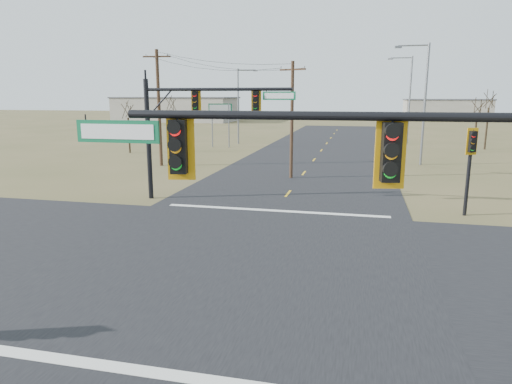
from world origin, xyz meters
TOP-DOWN VIEW (x-y plane):
  - ground at (0.00, 0.00)m, footprint 320.00×320.00m
  - road_ew at (0.00, 0.00)m, footprint 160.00×14.00m
  - road_ns at (0.00, 0.00)m, footprint 14.00×160.00m
  - stop_bar_near at (0.00, -7.50)m, footprint 12.00×0.40m
  - stop_bar_far at (0.00, 7.50)m, footprint 12.00×0.40m
  - mast_arm_near at (4.87, -7.50)m, footprint 10.33×0.49m
  - mast_arm_far at (-4.90, 8.96)m, footprint 8.84×0.59m
  - pedestal_signal_ne at (9.74, 8.73)m, footprint 0.65×0.56m
  - utility_pole_near at (-0.69, 17.72)m, footprint 1.99×0.84m
  - utility_pole_far at (-12.83, 21.28)m, footprint 2.42×0.37m
  - highway_sign at (-12.11, 36.63)m, footprint 2.62×1.02m
  - streetlight_a at (9.40, 27.06)m, footprint 2.94×0.37m
  - streetlight_b at (9.87, 46.20)m, footprint 3.06×0.43m
  - streetlight_c at (-10.89, 41.05)m, footprint 2.62×0.24m
  - bare_tree_a at (-20.14, 29.25)m, footprint 2.82×2.82m
  - bare_tree_b at (-20.40, 41.42)m, footprint 3.11×3.11m
  - bare_tree_c at (16.42, 38.06)m, footprint 3.30×3.30m
  - bare_tree_d at (18.31, 41.37)m, footprint 3.39×3.39m
  - warehouse_left at (-40.00, 90.00)m, footprint 28.00×14.00m
  - warehouse_mid at (25.00, 110.00)m, footprint 20.00×12.00m

SIDE VIEW (x-z plane):
  - ground at x=0.00m, z-range 0.00..0.00m
  - road_ew at x=0.00m, z-range 0.00..0.02m
  - road_ns at x=0.00m, z-range 0.00..0.02m
  - stop_bar_near at x=0.00m, z-range 0.03..0.03m
  - stop_bar_far at x=0.00m, z-range 0.03..0.03m
  - warehouse_mid at x=25.00m, z-range 0.00..5.00m
  - warehouse_left at x=-40.00m, z-range 0.00..5.50m
  - pedestal_signal_ne at x=9.74m, z-range 1.03..5.56m
  - highway_sign at x=-12.11m, z-range 1.14..6.32m
  - utility_pole_near at x=-0.69m, z-range 0.20..8.72m
  - mast_arm_near at x=4.87m, z-range 1.46..7.76m
  - bare_tree_a at x=-20.14m, z-range 1.72..7.62m
  - bare_tree_c at x=16.42m, z-range 1.78..8.03m
  - mast_arm_far at x=-4.90m, z-range 1.56..8.58m
  - utility_pole_far at x=-12.83m, z-range 0.18..10.10m
  - bare_tree_b at x=-20.40m, z-range 1.94..8.40m
  - streetlight_c at x=-10.89m, z-range 0.58..10.00m
  - bare_tree_d at x=18.31m, z-range 2.19..9.35m
  - streetlight_a at x=9.40m, z-range 0.65..11.16m
  - streetlight_b at x=9.87m, z-range 0.68..11.63m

